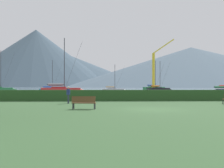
{
  "coord_description": "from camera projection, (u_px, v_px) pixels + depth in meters",
  "views": [
    {
      "loc": [
        -3.59,
        -18.81,
        1.74
      ],
      "look_at": [
        -1.36,
        43.98,
        2.11
      ],
      "focal_mm": 41.84,
      "sensor_mm": 36.0,
      "label": 1
    }
  ],
  "objects": [
    {
      "name": "distant_hill_central_peak",
      "position": [
        68.0,
        71.0,
        427.73
      ],
      "size": [
        262.48,
        262.48,
        52.22
      ],
      "primitive_type": "cone",
      "color": "#425666",
      "rests_on": "ground_plane"
    },
    {
      "name": "sailboat_slip_11",
      "position": [
        154.0,
        88.0,
        93.97
      ],
      "size": [
        8.99,
        4.85,
        10.76
      ],
      "rotation": [
        0.0,
        0.0,
        0.31
      ],
      "color": "#236B38",
      "rests_on": "harbor_water"
    },
    {
      "name": "sailboat_slip_5",
      "position": [
        51.0,
        90.0,
        69.06
      ],
      "size": [
        6.73,
        2.99,
        8.48
      ],
      "rotation": [
        0.0,
        0.0,
        0.19
      ],
      "color": "#19707A",
      "rests_on": "harbor_water"
    },
    {
      "name": "distant_hill_west_ridge",
      "position": [
        191.0,
        67.0,
        321.18
      ],
      "size": [
        309.43,
        309.43,
        48.87
      ],
      "primitive_type": "cone",
      "color": "#4C6070",
      "rests_on": "ground_plane"
    },
    {
      "name": "ground_plane",
      "position": [
        152.0,
        109.0,
        18.92
      ],
      "size": [
        1000.0,
        1000.0,
        0.0
      ],
      "primitive_type": "plane",
      "color": "#385B33"
    },
    {
      "name": "dock_crane",
      "position": [
        154.0,
        73.0,
        89.74
      ],
      "size": [
        8.18,
        2.0,
        17.89
      ],
      "color": "#333338",
      "rests_on": "ground_plane"
    },
    {
      "name": "harbor_water",
      "position": [
        109.0,
        88.0,
        155.83
      ],
      "size": [
        320.0,
        246.0,
        0.0
      ],
      "primitive_type": "cube",
      "color": "gray",
      "rests_on": "ground_plane"
    },
    {
      "name": "sailboat_slip_6",
      "position": [
        159.0,
        89.0,
        77.96
      ],
      "size": [
        7.65,
        2.83,
        9.13
      ],
      "rotation": [
        0.0,
        0.0,
        0.09
      ],
      "color": "black",
      "rests_on": "harbor_water"
    },
    {
      "name": "sailboat_slip_9",
      "position": [
        62.0,
        90.0,
        54.42
      ],
      "size": [
        9.39,
        3.8,
        11.72
      ],
      "rotation": [
        0.0,
        0.0,
        0.14
      ],
      "color": "red",
      "rests_on": "harbor_water"
    },
    {
      "name": "sailboat_slip_8",
      "position": [
        113.0,
        90.0,
        69.79
      ],
      "size": [
        6.67,
        2.36,
        7.41
      ],
      "rotation": [
        0.0,
        0.0,
        0.07
      ],
      "color": "#9E9EA3",
      "rests_on": "harbor_water"
    },
    {
      "name": "person_seated_viewer",
      "position": [
        68.0,
        93.0,
        25.27
      ],
      "size": [
        0.36,
        0.55,
        1.65
      ],
      "rotation": [
        0.0,
        0.0,
        0.25
      ],
      "color": "#2D3347",
      "rests_on": "ground_plane"
    },
    {
      "name": "distant_hill_far_shoulder",
      "position": [
        36.0,
        58.0,
        364.39
      ],
      "size": [
        214.29,
        214.29,
        80.0
      ],
      "primitive_type": "cone",
      "color": "#425666",
      "rests_on": "ground_plane"
    },
    {
      "name": "hedge_line",
      "position": [
        134.0,
        95.0,
        29.91
      ],
      "size": [
        80.0,
        1.2,
        1.24
      ],
      "primitive_type": "cube",
      "color": "#284C23",
      "rests_on": "ground_plane"
    },
    {
      "name": "park_bench_near_path",
      "position": [
        84.0,
        102.0,
        19.18
      ],
      "size": [
        1.8,
        0.68,
        0.95
      ],
      "rotation": [
        0.0,
        0.0,
        -0.12
      ],
      "color": "brown",
      "rests_on": "ground_plane"
    }
  ]
}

